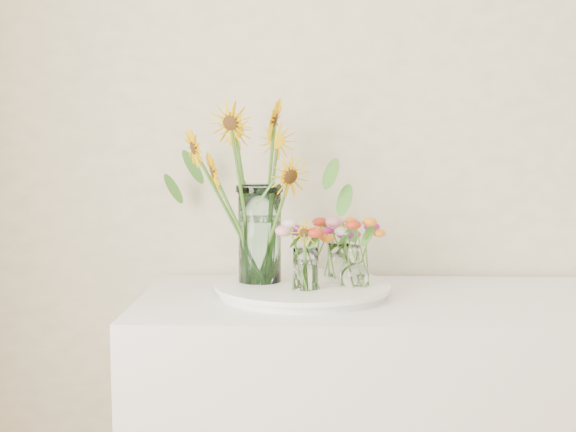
# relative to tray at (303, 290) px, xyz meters

# --- Properties ---
(tray) EXTENTS (0.44, 0.44, 0.02)m
(tray) POSITION_rel_tray_xyz_m (0.00, 0.00, 0.00)
(tray) COLOR white
(tray) RESTS_ON counter
(mason_jar) EXTENTS (0.15, 0.15, 0.27)m
(mason_jar) POSITION_rel_tray_xyz_m (-0.12, 0.03, 0.15)
(mason_jar) COLOR #ADDDCD
(mason_jar) RESTS_ON tray
(sunflower_bouquet) EXTENTS (0.85, 0.85, 0.50)m
(sunflower_bouquet) POSITION_rel_tray_xyz_m (-0.12, 0.03, 0.26)
(sunflower_bouquet) COLOR #EAB004
(sunflower_bouquet) RESTS_ON tray
(small_vase_a) EXTENTS (0.08, 0.08, 0.11)m
(small_vase_a) POSITION_rel_tray_xyz_m (0.01, -0.07, 0.07)
(small_vase_a) COLOR white
(small_vase_a) RESTS_ON tray
(wildflower_posy_a) EXTENTS (0.21, 0.21, 0.20)m
(wildflower_posy_a) POSITION_rel_tray_xyz_m (0.01, -0.07, 0.11)
(wildflower_posy_a) COLOR orange
(wildflower_posy_a) RESTS_ON tray
(small_vase_b) EXTENTS (0.10, 0.10, 0.11)m
(small_vase_b) POSITION_rel_tray_xyz_m (0.14, -0.02, 0.07)
(small_vase_b) COLOR white
(small_vase_b) RESTS_ON tray
(wildflower_posy_b) EXTENTS (0.23, 0.23, 0.20)m
(wildflower_posy_b) POSITION_rel_tray_xyz_m (0.14, -0.02, 0.11)
(wildflower_posy_b) COLOR orange
(wildflower_posy_b) RESTS_ON tray
(small_vase_c) EXTENTS (0.07, 0.07, 0.10)m
(small_vase_c) POSITION_rel_tray_xyz_m (0.10, 0.11, 0.06)
(small_vase_c) COLOR white
(small_vase_c) RESTS_ON tray
(wildflower_posy_c) EXTENTS (0.18, 0.18, 0.19)m
(wildflower_posy_c) POSITION_rel_tray_xyz_m (0.10, 0.11, 0.11)
(wildflower_posy_c) COLOR orange
(wildflower_posy_c) RESTS_ON tray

